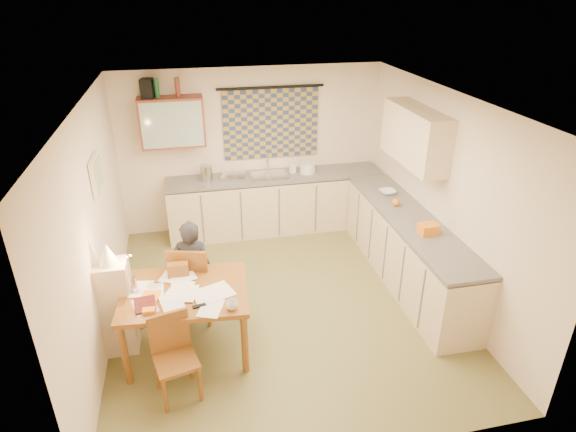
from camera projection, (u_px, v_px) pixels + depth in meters
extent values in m
cube|color=brown|center=(282.00, 302.00, 6.00)|extent=(4.00, 4.50, 0.02)
cube|color=white|center=(280.00, 99.00, 4.90)|extent=(4.00, 4.50, 0.02)
cube|color=#F5DFC5|center=(252.00, 150.00, 7.43)|extent=(4.00, 0.02, 2.50)
cube|color=#F5DFC5|center=(344.00, 342.00, 3.46)|extent=(4.00, 0.02, 2.50)
cube|color=#F5DFC5|center=(94.00, 228.00, 5.06)|extent=(0.02, 4.50, 2.50)
cube|color=#F5DFC5|center=(443.00, 196.00, 5.83)|extent=(0.02, 4.50, 2.50)
cube|color=navy|center=(271.00, 124.00, 7.28)|extent=(1.45, 0.03, 1.05)
cylinder|color=black|center=(271.00, 87.00, 7.02)|extent=(1.60, 0.04, 0.04)
cube|color=maroon|center=(172.00, 122.00, 6.81)|extent=(0.90, 0.34, 0.70)
cube|color=#99B2A5|center=(172.00, 125.00, 6.66)|extent=(0.84, 0.02, 0.64)
cube|color=beige|center=(415.00, 136.00, 6.02)|extent=(0.34, 1.30, 0.70)
cube|color=beige|center=(96.00, 175.00, 5.22)|extent=(0.04, 0.50, 0.40)
cube|color=beige|center=(99.00, 174.00, 5.23)|extent=(0.01, 0.42, 0.32)
cube|color=beige|center=(275.00, 204.00, 7.58)|extent=(3.30, 0.60, 0.86)
cube|color=#585654|center=(275.00, 176.00, 7.37)|extent=(3.30, 0.62, 0.04)
cube|color=beige|center=(407.00, 251.00, 6.27)|extent=(0.60, 2.95, 0.86)
cube|color=#585654|center=(411.00, 218.00, 6.06)|extent=(0.62, 2.95, 0.04)
cube|color=white|center=(450.00, 301.00, 5.31)|extent=(0.56, 0.56, 0.84)
cube|color=black|center=(455.00, 267.00, 5.12)|extent=(0.53, 0.53, 0.03)
cube|color=silver|center=(269.00, 178.00, 7.36)|extent=(0.56, 0.46, 0.10)
cylinder|color=silver|center=(268.00, 163.00, 7.44)|extent=(0.04, 0.04, 0.28)
cube|color=silver|center=(233.00, 177.00, 7.23)|extent=(0.41, 0.38, 0.06)
cylinder|color=silver|center=(206.00, 173.00, 7.11)|extent=(0.20, 0.20, 0.24)
cylinder|color=white|center=(308.00, 168.00, 7.42)|extent=(0.29, 0.29, 0.16)
imported|color=white|center=(292.00, 167.00, 7.42)|extent=(0.12, 0.12, 0.18)
imported|color=white|center=(387.00, 192.00, 6.71)|extent=(0.23, 0.23, 0.05)
cube|color=orange|center=(428.00, 229.00, 5.63)|extent=(0.23, 0.17, 0.12)
sphere|color=orange|center=(396.00, 202.00, 6.33)|extent=(0.10, 0.10, 0.10)
cube|color=black|center=(147.00, 88.00, 6.55)|extent=(0.19, 0.23, 0.26)
cylinder|color=#195926|center=(156.00, 88.00, 6.57)|extent=(0.09, 0.09, 0.26)
cylinder|color=maroon|center=(177.00, 87.00, 6.63)|extent=(0.07, 0.07, 0.26)
cube|color=brown|center=(185.00, 293.00, 4.91)|extent=(1.35, 1.06, 0.05)
cube|color=brown|center=(193.00, 281.00, 5.54)|extent=(0.55, 0.55, 0.04)
cube|color=brown|center=(187.00, 271.00, 5.24)|extent=(0.45, 0.15, 0.49)
cube|color=brown|center=(176.00, 361.00, 4.47)|extent=(0.46, 0.46, 0.04)
cube|color=brown|center=(169.00, 331.00, 4.51)|extent=(0.38, 0.13, 0.42)
imported|color=black|center=(193.00, 270.00, 5.48)|extent=(0.57, 0.47, 1.25)
cube|color=beige|center=(118.00, 307.00, 5.01)|extent=(0.32, 0.30, 1.07)
cone|color=beige|center=(107.00, 254.00, 4.72)|extent=(0.20, 0.20, 0.22)
cube|color=brown|center=(178.00, 270.00, 5.10)|extent=(0.22, 0.10, 0.16)
imported|color=white|center=(232.00, 305.00, 4.61)|extent=(0.14, 0.14, 0.09)
imported|color=maroon|center=(134.00, 307.00, 4.64)|extent=(0.26, 0.31, 0.03)
imported|color=orange|center=(141.00, 298.00, 4.77)|extent=(0.27, 0.31, 0.02)
cube|color=orange|center=(149.00, 311.00, 4.57)|extent=(0.12, 0.09, 0.04)
cube|color=black|center=(199.00, 306.00, 4.66)|extent=(0.14, 0.07, 0.02)
cylinder|color=silver|center=(134.00, 285.00, 4.84)|extent=(0.07, 0.07, 0.18)
cylinder|color=white|center=(129.00, 267.00, 4.77)|extent=(0.03, 0.03, 0.22)
sphere|color=#FFCC66|center=(130.00, 255.00, 4.73)|extent=(0.02, 0.02, 0.02)
cube|color=white|center=(145.00, 306.00, 4.67)|extent=(0.28, 0.34, 0.00)
cube|color=white|center=(221.00, 290.00, 4.90)|extent=(0.30, 0.35, 0.00)
cube|color=white|center=(153.00, 292.00, 4.88)|extent=(0.22, 0.31, 0.00)
cube|color=white|center=(141.00, 289.00, 4.92)|extent=(0.26, 0.33, 0.00)
cube|color=white|center=(211.00, 308.00, 4.63)|extent=(0.30, 0.35, 0.00)
cube|color=white|center=(172.00, 275.00, 5.15)|extent=(0.31, 0.36, 0.00)
cube|color=white|center=(184.00, 274.00, 5.16)|extent=(0.28, 0.34, 0.00)
cube|color=white|center=(204.00, 296.00, 4.80)|extent=(0.28, 0.34, 0.00)
cube|color=white|center=(172.00, 302.00, 4.70)|extent=(0.27, 0.34, 0.00)
cube|color=white|center=(180.00, 288.00, 4.92)|extent=(0.33, 0.36, 0.00)
cube|color=white|center=(186.00, 293.00, 4.83)|extent=(0.28, 0.34, 0.00)
cube|color=white|center=(181.00, 284.00, 4.99)|extent=(0.22, 0.30, 0.00)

